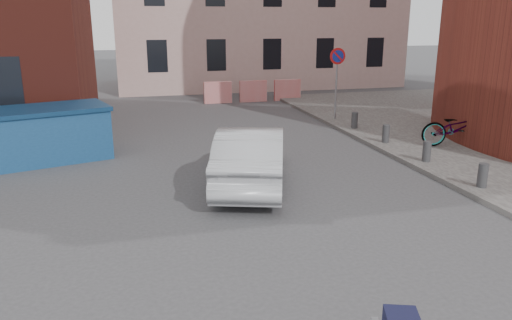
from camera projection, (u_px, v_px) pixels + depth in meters
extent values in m
plane|color=#38383A|center=(233.00, 243.00, 8.74)|extent=(120.00, 120.00, 0.00)
cylinder|color=gray|center=(336.00, 85.00, 18.66)|extent=(0.07, 0.07, 2.60)
cylinder|color=red|center=(338.00, 56.00, 18.35)|extent=(0.60, 0.03, 0.60)
cylinder|color=navy|center=(338.00, 56.00, 18.34)|extent=(0.44, 0.03, 0.44)
cylinder|color=#3A3A3D|center=(483.00, 175.00, 11.21)|extent=(0.22, 0.22, 0.55)
cylinder|color=#3A3A3D|center=(427.00, 151.00, 13.26)|extent=(0.22, 0.22, 0.55)
cylinder|color=#3A3A3D|center=(386.00, 134.00, 15.31)|extent=(0.22, 0.22, 0.55)
cylinder|color=#3A3A3D|center=(355.00, 120.00, 17.35)|extent=(0.22, 0.22, 0.55)
cube|color=red|center=(218.00, 92.00, 23.18)|extent=(1.30, 0.18, 1.00)
cube|color=red|center=(253.00, 91.00, 23.59)|extent=(1.30, 0.18, 1.00)
cube|color=red|center=(288.00, 90.00, 24.00)|extent=(1.30, 0.18, 1.00)
cube|color=navy|center=(42.00, 136.00, 13.67)|extent=(3.76, 2.62, 1.36)
cube|color=navy|center=(39.00, 110.00, 13.47)|extent=(3.90, 2.76, 0.11)
imported|color=#AAACB1|center=(251.00, 156.00, 11.62)|extent=(2.71, 4.52, 1.41)
imported|color=black|center=(458.00, 128.00, 14.79)|extent=(2.26, 1.27, 1.12)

